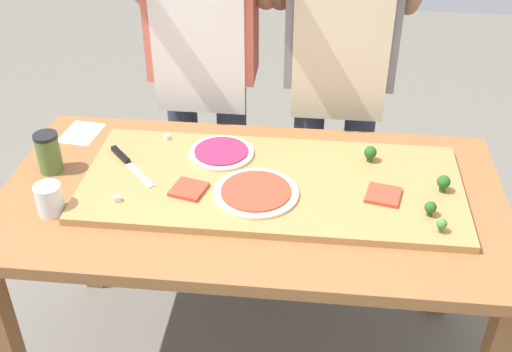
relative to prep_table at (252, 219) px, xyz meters
The scene contains 19 objects.
prep_table is the anchor object (origin of this frame).
cutting_board 0.14m from the prep_table, 30.97° to the left, with size 1.19×0.52×0.02m, color #B27F47.
chefs_knife 0.45m from the prep_table, 168.27° to the left, with size 0.20×0.22×0.02m.
pizza_whole_beet_magenta 0.25m from the prep_table, 125.38° to the left, with size 0.22×0.22×0.02m.
pizza_whole_tomato_red 0.15m from the prep_table, 66.96° to the right, with size 0.26×0.26×0.02m.
pizza_slice_far_left 0.43m from the prep_table, ahead, with size 0.10×0.10×0.01m, color #BC3D28.
pizza_slice_near_left 0.24m from the prep_table, 165.59° to the right, with size 0.10×0.10×0.01m, color #BC3D28.
broccoli_floret_back_right 0.44m from the prep_table, 26.30° to the left, with size 0.04×0.04×0.05m.
broccoli_floret_center_right 0.61m from the prep_table, ahead, with size 0.04×0.04×0.06m.
broccoli_floret_front_left 0.56m from the prep_table, 10.05° to the right, with size 0.04×0.04×0.05m.
broccoli_floret_center_left 0.60m from the prep_table, 16.87° to the right, with size 0.03×0.03×0.04m.
cheese_crumble_a 0.43m from the prep_table, 142.18° to the left, with size 0.02×0.02×0.02m, color white.
cheese_crumble_b 0.43m from the prep_table, 162.53° to the right, with size 0.02×0.02×0.02m, color white.
cheese_crumble_c 0.45m from the prep_table, 32.82° to the left, with size 0.01×0.01×0.01m, color silver.
flour_cup 0.62m from the prep_table, 164.12° to the right, with size 0.08×0.08×0.09m.
sauce_jar 0.69m from the prep_table, behind, with size 0.08×0.08×0.14m.
recipe_note 0.72m from the prep_table, 155.52° to the left, with size 0.12×0.16×0.00m, color white.
cook_left 0.73m from the prep_table, 112.48° to the left, with size 0.54×0.39×1.67m.
cook_right 0.73m from the prep_table, 66.84° to the left, with size 0.54×0.39×1.67m.
Camera 1 is at (0.19, -1.60, 1.95)m, focal length 44.62 mm.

